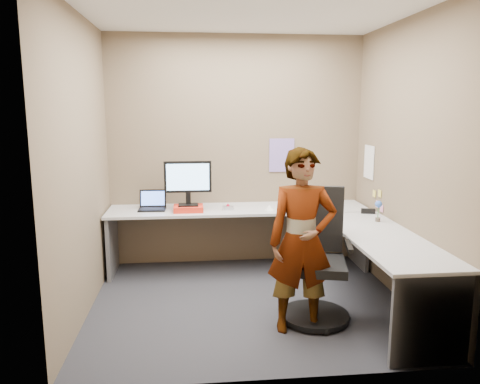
{
  "coord_description": "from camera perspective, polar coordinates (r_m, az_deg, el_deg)",
  "views": [
    {
      "loc": [
        -0.52,
        -4.24,
        1.88
      ],
      "look_at": [
        -0.06,
        0.25,
        1.05
      ],
      "focal_mm": 35.0,
      "sensor_mm": 36.0,
      "label": 1
    }
  ],
  "objects": [
    {
      "name": "sticky_note_a",
      "position": [
        5.27,
        16.67,
        -0.18
      ],
      "size": [
        0.01,
        0.07,
        0.07
      ],
      "primitive_type": "cube",
      "color": "#F2E059",
      "rests_on": "wall_right"
    },
    {
      "name": "laptop",
      "position": [
        5.38,
        -10.62,
        -1.51
      ],
      "size": [
        0.31,
        0.26,
        0.21
      ],
      "rotation": [
        0.0,
        0.0,
        -0.03
      ],
      "color": "black",
      "rests_on": "desk"
    },
    {
      "name": "calendar_white",
      "position": [
        5.55,
        15.46,
        3.53
      ],
      "size": [
        0.01,
        0.28,
        0.38
      ],
      "primitive_type": "cube",
      "color": "white",
      "rests_on": "wall_right"
    },
    {
      "name": "desk",
      "position": [
        4.89,
        5.66,
        -4.93
      ],
      "size": [
        2.98,
        2.58,
        0.73
      ],
      "color": "#B7B7B7",
      "rests_on": "ground"
    },
    {
      "name": "sticky_note_b",
      "position": [
        5.34,
        16.39,
        -1.45
      ],
      "size": [
        0.01,
        0.07,
        0.07
      ],
      "primitive_type": "cube",
      "color": "pink",
      "rests_on": "wall_right"
    },
    {
      "name": "wall_back",
      "position": [
        5.58,
        -0.48,
        4.98
      ],
      "size": [
        3.0,
        0.0,
        3.0
      ],
      "primitive_type": "plane",
      "rotation": [
        1.57,
        0.0,
        0.0
      ],
      "color": "brown",
      "rests_on": "ground"
    },
    {
      "name": "trackball_mouse",
      "position": [
        5.26,
        -1.48,
        -1.92
      ],
      "size": [
        0.12,
        0.08,
        0.07
      ],
      "color": "#B7B7BC",
      "rests_on": "desk"
    },
    {
      "name": "sticky_note_d",
      "position": [
        5.41,
        16.05,
        -0.2
      ],
      "size": [
        0.01,
        0.07,
        0.07
      ],
      "primitive_type": "cube",
      "color": "#F2E059",
      "rests_on": "wall_right"
    },
    {
      "name": "flower",
      "position": [
        4.91,
        16.51,
        -1.85
      ],
      "size": [
        0.07,
        0.07,
        0.22
      ],
      "color": "brown",
      "rests_on": "desk"
    },
    {
      "name": "ceiling",
      "position": [
        4.35,
        1.21,
        21.31
      ],
      "size": [
        3.0,
        3.0,
        0.0
      ],
      "primitive_type": "plane",
      "rotation": [
        3.14,
        0.0,
        0.0
      ],
      "color": "white",
      "rests_on": "wall_back"
    },
    {
      "name": "wall_left",
      "position": [
        4.38,
        -18.76,
        2.93
      ],
      "size": [
        0.0,
        2.7,
        2.7
      ],
      "primitive_type": "plane",
      "rotation": [
        1.57,
        0.0,
        1.57
      ],
      "color": "brown",
      "rests_on": "ground"
    },
    {
      "name": "origami",
      "position": [
        5.26,
        3.62,
        -1.88
      ],
      "size": [
        0.1,
        0.1,
        0.06
      ],
      "primitive_type": "cone",
      "color": "white",
      "rests_on": "desk"
    },
    {
      "name": "paper_ream",
      "position": [
        5.22,
        -6.3,
        -2.01
      ],
      "size": [
        0.33,
        0.24,
        0.06
      ],
      "primitive_type": "cube",
      "rotation": [
        0.0,
        0.0,
        0.01
      ],
      "color": "red",
      "rests_on": "desk"
    },
    {
      "name": "calendar_purple",
      "position": [
        5.66,
        5.11,
        4.5
      ],
      "size": [
        0.3,
        0.01,
        0.4
      ],
      "primitive_type": "cube",
      "color": "#846BB7",
      "rests_on": "wall_back"
    },
    {
      "name": "office_chair",
      "position": [
        4.26,
        9.21,
        -9.01
      ],
      "size": [
        0.65,
        0.62,
        1.15
      ],
      "rotation": [
        0.0,
        0.0,
        -0.23
      ],
      "color": "black",
      "rests_on": "ground"
    },
    {
      "name": "stapler",
      "position": [
        5.26,
        15.35,
        -2.26
      ],
      "size": [
        0.16,
        0.08,
        0.05
      ],
      "primitive_type": "cube",
      "rotation": [
        0.0,
        0.0,
        -0.26
      ],
      "color": "black",
      "rests_on": "desk"
    },
    {
      "name": "person",
      "position": [
        3.93,
        7.56,
        -5.98
      ],
      "size": [
        0.58,
        0.4,
        1.55
      ],
      "primitive_type": "imported",
      "rotation": [
        0.0,
        0.0,
        -0.05
      ],
      "color": "#999399",
      "rests_on": "ground"
    },
    {
      "name": "wall_right",
      "position": [
        4.72,
        19.56,
        3.39
      ],
      "size": [
        0.0,
        2.7,
        2.7
      ],
      "primitive_type": "plane",
      "rotation": [
        1.57,
        0.0,
        -1.57
      ],
      "color": "brown",
      "rests_on": "ground"
    },
    {
      "name": "sticky_note_c",
      "position": [
        5.24,
        16.87,
        -1.93
      ],
      "size": [
        0.01,
        0.07,
        0.07
      ],
      "primitive_type": "cube",
      "color": "pink",
      "rests_on": "wall_right"
    },
    {
      "name": "ground",
      "position": [
        4.66,
        1.08,
        -13.35
      ],
      "size": [
        3.0,
        3.0,
        0.0
      ],
      "primitive_type": "plane",
      "color": "#222227",
      "rests_on": "ground"
    },
    {
      "name": "monitor",
      "position": [
        5.18,
        -6.37,
        1.53
      ],
      "size": [
        0.52,
        0.15,
        0.49
      ],
      "rotation": [
        0.0,
        0.0,
        0.01
      ],
      "color": "black",
      "rests_on": "paper_ream"
    }
  ]
}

